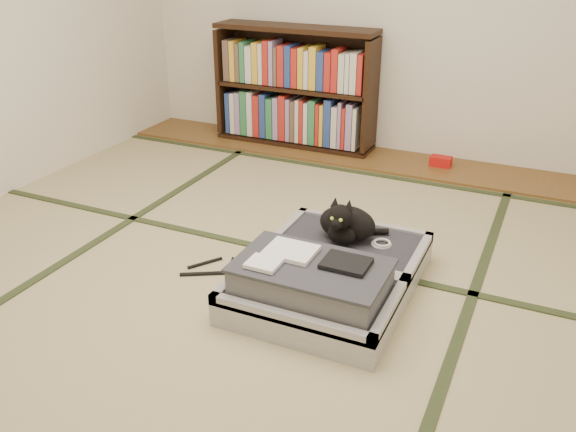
% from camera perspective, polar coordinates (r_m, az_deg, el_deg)
% --- Properties ---
extents(floor, '(4.50, 4.50, 0.00)m').
position_cam_1_polar(floor, '(2.98, -3.72, -6.80)').
color(floor, tan).
rests_on(floor, ground).
extents(wood_strip, '(4.00, 0.50, 0.02)m').
position_cam_1_polar(wood_strip, '(4.66, 8.00, 5.34)').
color(wood_strip, brown).
rests_on(wood_strip, ground).
extents(red_item, '(0.15, 0.09, 0.07)m').
position_cam_1_polar(red_item, '(4.56, 14.11, 4.99)').
color(red_item, red).
rests_on(red_item, wood_strip).
extents(tatami_borders, '(4.00, 4.50, 0.01)m').
position_cam_1_polar(tatami_borders, '(3.36, 0.25, -2.68)').
color(tatami_borders, '#2D381E').
rests_on(tatami_borders, ground).
extents(bookcase, '(1.26, 0.29, 0.92)m').
position_cam_1_polar(bookcase, '(4.82, 0.65, 11.76)').
color(bookcase, black).
rests_on(bookcase, wood_strip).
extents(suitcase, '(0.75, 1.00, 0.29)m').
position_cam_1_polar(suitcase, '(2.88, 3.71, -5.60)').
color(suitcase, '#B4B4B9').
rests_on(suitcase, floor).
extents(cat, '(0.33, 0.34, 0.27)m').
position_cam_1_polar(cat, '(3.06, 5.45, -0.72)').
color(cat, black).
rests_on(cat, suitcase).
extents(cable_coil, '(0.10, 0.10, 0.02)m').
position_cam_1_polar(cable_coil, '(3.09, 8.75, -2.56)').
color(cable_coil, white).
rests_on(cable_coil, suitcase).
extents(hanger, '(0.39, 0.27, 0.01)m').
position_cam_1_polar(hanger, '(3.13, -6.22, -5.06)').
color(hanger, black).
rests_on(hanger, floor).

